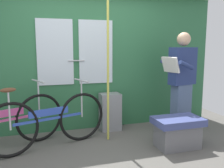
# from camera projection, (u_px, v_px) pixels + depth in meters

# --- Properties ---
(ground_plane) EXTENTS (5.87, 4.23, 0.04)m
(ground_plane) POSITION_uv_depth(u_px,v_px,m) (108.00, 160.00, 3.23)
(ground_plane) COLOR #56544F
(train_door_wall) EXTENTS (4.87, 0.28, 2.42)m
(train_door_wall) POSITION_uv_depth(u_px,v_px,m) (87.00, 59.00, 4.27)
(train_door_wall) COLOR #2D6B42
(train_door_wall) RESTS_ON ground_plane
(bicycle_near_door) EXTENTS (1.75, 0.69, 0.97)m
(bicycle_near_door) POSITION_uv_depth(u_px,v_px,m) (49.00, 121.00, 3.51)
(bicycle_near_door) COLOR black
(bicycle_near_door) RESTS_ON ground_plane
(bicycle_leaning_behind) EXTENTS (1.72, 0.80, 0.97)m
(bicycle_leaning_behind) POSITION_uv_depth(u_px,v_px,m) (2.00, 123.00, 3.42)
(bicycle_leaning_behind) COLOR black
(bicycle_leaning_behind) RESTS_ON ground_plane
(passenger_reading_newspaper) EXTENTS (0.62, 0.55, 1.71)m
(passenger_reading_newspaper) POSITION_uv_depth(u_px,v_px,m) (182.00, 80.00, 4.13)
(passenger_reading_newspaper) COLOR slate
(passenger_reading_newspaper) RESTS_ON ground_plane
(trash_bin_by_wall) EXTENTS (0.35, 0.28, 0.66)m
(trash_bin_by_wall) POSITION_uv_depth(u_px,v_px,m) (110.00, 112.00, 4.32)
(trash_bin_by_wall) COLOR gray
(trash_bin_by_wall) RESTS_ON ground_plane
(handrail_pole) EXTENTS (0.04, 0.04, 2.38)m
(handrail_pole) POSITION_uv_depth(u_px,v_px,m) (108.00, 65.00, 3.72)
(handrail_pole) COLOR #C6C14C
(handrail_pole) RESTS_ON ground_plane
(bench_seat_corner) EXTENTS (0.70, 0.44, 0.45)m
(bench_seat_corner) POSITION_uv_depth(u_px,v_px,m) (177.00, 132.00, 3.56)
(bench_seat_corner) COLOR #3D477F
(bench_seat_corner) RESTS_ON ground_plane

